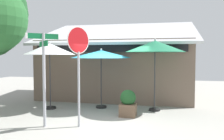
# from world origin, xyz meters

# --- Properties ---
(ground_plane) EXTENTS (28.00, 28.00, 0.10)m
(ground_plane) POSITION_xyz_m (0.00, 0.00, -0.05)
(ground_plane) COLOR #9E9B93
(cafe_building) EXTENTS (7.83, 4.89, 4.12)m
(cafe_building) POSITION_xyz_m (-0.65, 4.57, 1.54)
(cafe_building) COLOR #705B4C
(cafe_building) RESTS_ON ground
(street_sign_post) EXTENTS (0.73, 0.70, 2.83)m
(street_sign_post) POSITION_xyz_m (-1.72, -1.32, 1.75)
(street_sign_post) COLOR #A8AAB2
(street_sign_post) RESTS_ON ground
(stop_sign) EXTENTS (0.42, 0.70, 3.01)m
(stop_sign) POSITION_xyz_m (-0.70, -1.09, 2.12)
(stop_sign) COLOR #A8AAB2
(stop_sign) RESTS_ON ground
(patio_umbrella_ivory_left) EXTENTS (2.06, 2.06, 2.72)m
(patio_umbrella_ivory_left) POSITION_xyz_m (-2.72, 1.00, 2.40)
(patio_umbrella_ivory_left) COLOR black
(patio_umbrella_ivory_left) RESTS_ON ground
(patio_umbrella_teal_center) EXTENTS (2.52, 2.52, 2.45)m
(patio_umbrella_teal_center) POSITION_xyz_m (-0.75, 1.63, 2.20)
(patio_umbrella_teal_center) COLOR black
(patio_umbrella_teal_center) RESTS_ON ground
(patio_umbrella_forest_green_right) EXTENTS (2.33, 2.33, 2.81)m
(patio_umbrella_forest_green_right) POSITION_xyz_m (1.43, 1.59, 2.50)
(patio_umbrella_forest_green_right) COLOR black
(patio_umbrella_forest_green_right) RESTS_ON ground
(sidewalk_planter) EXTENTS (0.57, 0.57, 0.95)m
(sidewalk_planter) POSITION_xyz_m (0.55, 0.49, 0.47)
(sidewalk_planter) COLOR brown
(sidewalk_planter) RESTS_ON ground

